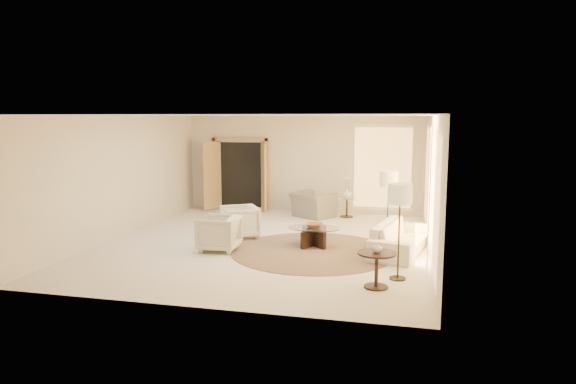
% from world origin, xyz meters
% --- Properties ---
extents(room, '(7.04, 8.04, 2.83)m').
position_xyz_m(room, '(0.00, 0.00, 1.40)').
color(room, silver).
rests_on(room, ground).
extents(windows_right, '(0.10, 6.40, 2.40)m').
position_xyz_m(windows_right, '(3.45, 0.10, 1.35)').
color(windows_right, '#F6C062').
rests_on(windows_right, room).
extents(window_back_corner, '(1.70, 0.10, 2.40)m').
position_xyz_m(window_back_corner, '(2.30, 3.95, 1.35)').
color(window_back_corner, '#F6C062').
rests_on(window_back_corner, room).
extents(curtains_right, '(0.06, 5.20, 2.60)m').
position_xyz_m(curtains_right, '(3.40, 1.00, 1.30)').
color(curtains_right, tan).
rests_on(curtains_right, room).
extents(french_doors, '(1.95, 0.66, 2.16)m').
position_xyz_m(french_doors, '(-1.90, 3.82, 1.07)').
color(french_doors, tan).
rests_on(french_doors, room).
extents(area_rug, '(3.67, 3.67, 0.01)m').
position_xyz_m(area_rug, '(1.15, -0.47, 0.01)').
color(area_rug, '#412E21').
rests_on(area_rug, room).
extents(sofa, '(1.26, 2.26, 0.62)m').
position_xyz_m(sofa, '(2.90, -0.15, 0.31)').
color(sofa, beige).
rests_on(sofa, room).
extents(armchair_left, '(1.04, 1.06, 0.81)m').
position_xyz_m(armchair_left, '(-0.75, 0.37, 0.41)').
color(armchair_left, beige).
rests_on(armchair_left, room).
extents(armchair_right, '(0.75, 0.80, 0.80)m').
position_xyz_m(armchair_right, '(-0.79, -0.84, 0.40)').
color(armchair_right, beige).
rests_on(armchair_right, room).
extents(accent_chair, '(1.26, 1.14, 0.93)m').
position_xyz_m(accent_chair, '(0.44, 3.21, 0.46)').
color(accent_chair, gray).
rests_on(accent_chair, room).
extents(coffee_table, '(1.28, 1.28, 0.41)m').
position_xyz_m(coffee_table, '(1.08, -0.04, 0.26)').
color(coffee_table, black).
rests_on(coffee_table, room).
extents(end_table, '(0.63, 0.63, 0.59)m').
position_xyz_m(end_table, '(2.57, -2.50, 0.41)').
color(end_table, black).
rests_on(end_table, room).
extents(side_table, '(0.47, 0.47, 0.55)m').
position_xyz_m(side_table, '(1.37, 3.40, 0.33)').
color(side_table, '#2C2517').
rests_on(side_table, room).
extents(floor_lamp_near, '(0.39, 0.39, 1.62)m').
position_xyz_m(floor_lamp_near, '(2.61, 0.49, 1.38)').
color(floor_lamp_near, '#2C2517').
rests_on(floor_lamp_near, room).
extents(floor_lamp_far, '(0.40, 0.40, 1.66)m').
position_xyz_m(floor_lamp_far, '(2.90, -1.96, 1.41)').
color(floor_lamp_far, '#2C2517').
rests_on(floor_lamp_far, room).
extents(bowl, '(0.46, 0.46, 0.09)m').
position_xyz_m(bowl, '(1.08, -0.04, 0.46)').
color(bowl, brown).
rests_on(bowl, coffee_table).
extents(end_vase, '(0.19, 0.19, 0.17)m').
position_xyz_m(end_vase, '(2.57, -2.50, 0.67)').
color(end_vase, white).
rests_on(end_vase, end_table).
extents(side_vase, '(0.34, 0.34, 0.27)m').
position_xyz_m(side_vase, '(1.37, 3.40, 0.68)').
color(side_vase, white).
rests_on(side_vase, side_table).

